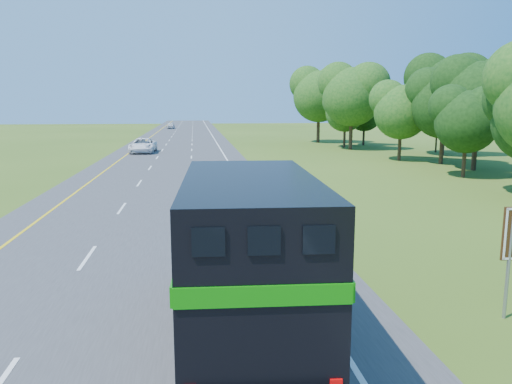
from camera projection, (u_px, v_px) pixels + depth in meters
road at (175, 155)px, 56.80m from camera, size 15.00×260.00×0.04m
lane_markings at (175, 155)px, 56.80m from camera, size 11.15×260.00×0.01m
tree_wall_right at (497, 100)px, 39.35m from camera, size 16.00×100.00×12.00m
horse_truck at (248, 251)px, 11.80m from camera, size 3.23×9.21×4.03m
white_suv at (143, 145)px, 59.15m from camera, size 3.00×6.23×1.71m
far_car at (171, 126)px, 119.58m from camera, size 1.84×4.26×1.43m
delineator at (314, 199)px, 26.82m from camera, size 0.09×0.05×1.15m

